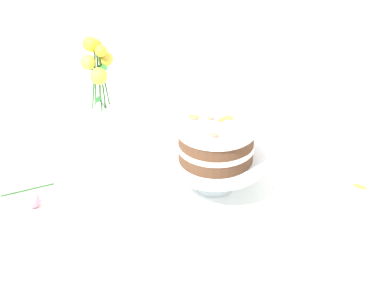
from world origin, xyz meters
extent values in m
cube|color=white|center=(0.00, 0.00, 0.72)|extent=(1.40, 1.00, 0.03)
cylinder|color=brown|center=(-0.60, 0.40, 0.35)|extent=(0.06, 0.06, 0.71)
cube|color=white|center=(0.13, -0.01, 0.74)|extent=(0.37, 0.37, 0.00)
cylinder|color=silver|center=(0.13, -0.01, 0.75)|extent=(0.11, 0.11, 0.01)
cylinder|color=silver|center=(0.13, -0.01, 0.79)|extent=(0.03, 0.03, 0.07)
cylinder|color=silver|center=(0.13, -0.01, 0.83)|extent=(0.29, 0.29, 0.01)
cylinder|color=brown|center=(0.13, -0.01, 0.86)|extent=(0.21, 0.21, 0.04)
cylinder|color=white|center=(0.13, -0.01, 0.88)|extent=(0.21, 0.21, 0.01)
cylinder|color=brown|center=(0.13, -0.01, 0.91)|extent=(0.21, 0.21, 0.04)
cylinder|color=white|center=(0.13, -0.01, 0.94)|extent=(0.22, 0.22, 0.02)
ellipsoid|color=#E56B51|center=(0.10, 0.01, 0.95)|extent=(0.02, 0.02, 0.01)
ellipsoid|color=#E56B51|center=(0.06, -0.01, 0.95)|extent=(0.04, 0.02, 0.01)
ellipsoid|color=yellow|center=(0.06, -0.01, 0.95)|extent=(0.04, 0.03, 0.01)
ellipsoid|color=orange|center=(0.13, 0.02, 0.95)|extent=(0.02, 0.03, 0.00)
ellipsoid|color=pink|center=(0.16, -0.05, 0.95)|extent=(0.03, 0.02, 0.00)
ellipsoid|color=#E56B51|center=(0.16, -0.07, 0.95)|extent=(0.03, 0.02, 0.01)
ellipsoid|color=yellow|center=(0.15, 0.04, 0.95)|extent=(0.03, 0.02, 0.01)
cylinder|color=silver|center=(-0.33, 0.08, 0.77)|extent=(0.06, 0.06, 0.07)
cone|color=silver|center=(-0.33, 0.08, 0.84)|extent=(0.10, 0.10, 0.06)
cylinder|color=#2D6028|center=(-0.32, 0.08, 0.94)|extent=(0.02, 0.01, 0.20)
sphere|color=yellow|center=(-0.31, 0.08, 1.04)|extent=(0.04, 0.04, 0.04)
ellipsoid|color=#236B2D|center=(-0.31, 0.08, 0.99)|extent=(0.05, 0.03, 0.02)
cylinder|color=#2D6028|center=(-0.32, 0.10, 0.93)|extent=(0.01, 0.02, 0.16)
sphere|color=yellow|center=(-0.32, 0.11, 1.01)|extent=(0.05, 0.05, 0.05)
cylinder|color=#2D6028|center=(-0.35, 0.10, 0.94)|extent=(0.02, 0.02, 0.20)
sphere|color=yellow|center=(-0.36, 0.11, 1.04)|extent=(0.05, 0.05, 0.05)
cylinder|color=#2D6028|center=(-0.35, 0.08, 0.95)|extent=(0.02, 0.01, 0.21)
sphere|color=yellow|center=(-0.36, 0.08, 1.06)|extent=(0.05, 0.05, 0.05)
ellipsoid|color=#236B2D|center=(-0.36, 0.08, 0.97)|extent=(0.05, 0.02, 0.02)
cylinder|color=#2D6028|center=(-0.34, 0.07, 0.93)|extent=(0.02, 0.02, 0.16)
sphere|color=yellow|center=(-0.35, 0.06, 1.01)|extent=(0.05, 0.05, 0.05)
cylinder|color=#2D6028|center=(-0.32, 0.06, 0.91)|extent=(0.02, 0.03, 0.13)
sphere|color=yellow|center=(-0.31, 0.05, 0.97)|extent=(0.05, 0.05, 0.05)
ellipsoid|color=#236B2D|center=(-0.32, 0.06, 0.89)|extent=(0.04, 0.05, 0.01)
cylinder|color=#2D6028|center=(-0.33, -0.29, 0.74)|extent=(0.09, 0.12, 0.01)
sphere|color=pink|center=(-0.26, -0.34, 0.76)|extent=(0.04, 0.04, 0.04)
ellipsoid|color=orange|center=(0.50, 0.20, 0.74)|extent=(0.04, 0.02, 0.01)
ellipsoid|color=orange|center=(-0.13, 0.26, 0.74)|extent=(0.02, 0.04, 0.00)
ellipsoid|color=#E56B51|center=(-0.05, 0.07, 0.74)|extent=(0.04, 0.03, 0.01)
ellipsoid|color=pink|center=(0.39, 0.14, 0.74)|extent=(0.03, 0.03, 0.00)
camera|label=1|loc=(0.74, -1.23, 1.70)|focal=53.58mm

